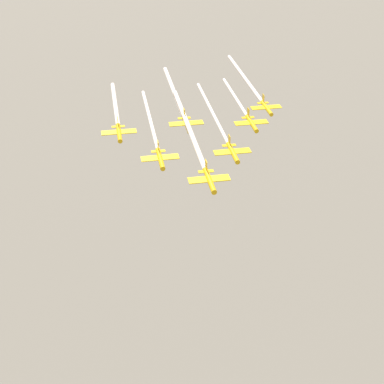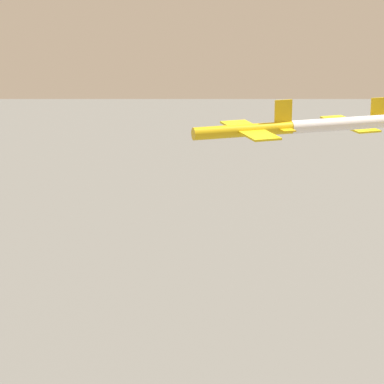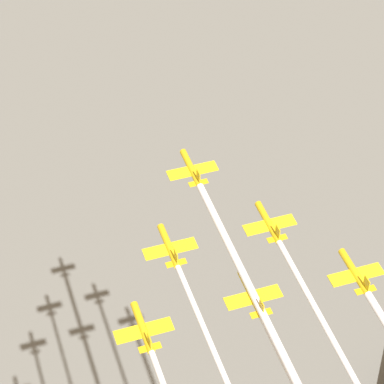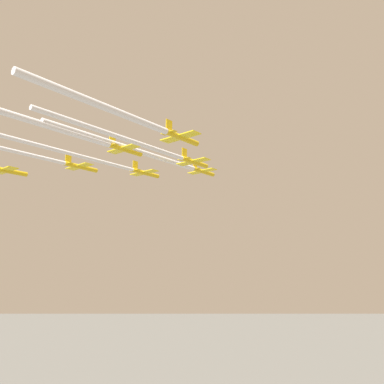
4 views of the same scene
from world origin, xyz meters
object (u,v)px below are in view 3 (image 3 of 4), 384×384
(jet_1, at_px, (170,247))
(jet_3, at_px, (143,329))
(jet_2, at_px, (269,224))
(jet_5, at_px, (355,273))
(jet_4, at_px, (253,296))
(jet_0, at_px, (192,170))

(jet_1, bearing_deg, jet_3, -120.47)
(jet_2, bearing_deg, jet_5, -59.53)
(jet_2, distance_m, jet_5, 17.70)
(jet_1, bearing_deg, jet_2, -0.00)
(jet_1, bearing_deg, jet_4, -59.53)
(jet_1, xyz_separation_m, jet_4, (-16.21, 7.12, 1.37))
(jet_3, bearing_deg, jet_4, 0.00)
(jet_2, bearing_deg, jet_0, 120.47)
(jet_4, distance_m, jet_5, 17.98)
(jet_1, xyz_separation_m, jet_5, (-30.76, -3.39, 0.31))
(jet_1, height_order, jet_4, jet_4)
(jet_2, bearing_deg, jet_1, 180.00)
(jet_0, relative_size, jet_5, 1.00)
(jet_4, bearing_deg, jet_2, 59.53)
(jet_1, bearing_deg, jet_5, -29.54)
(jet_0, bearing_deg, jet_1, -120.47)
(jet_2, xyz_separation_m, jet_4, (-1.66, 17.62, 1.40))
(jet_4, bearing_deg, jet_0, 90.00)
(jet_0, bearing_deg, jet_2, -59.53)
(jet_3, bearing_deg, jet_0, 59.53)
(jet_3, height_order, jet_5, jet_5)
(jet_0, relative_size, jet_4, 1.00)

